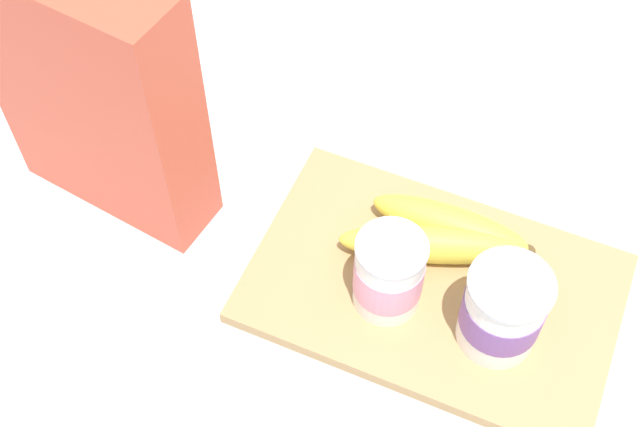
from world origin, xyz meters
The scene contains 6 objects.
ground_plane centered at (0.00, 0.00, 0.00)m, with size 2.40×2.40×0.00m, color silver.
cutting_board centered at (0.00, 0.00, 0.01)m, with size 0.34×0.22×0.01m, color tan.
cereal_box centered at (0.34, 0.01, 0.14)m, with size 0.20×0.07×0.28m, color #D85138.
yogurt_cup_front centered at (-0.07, 0.03, 0.06)m, with size 0.07×0.07×0.09m.
yogurt_cup_back centered at (0.04, 0.03, 0.06)m, with size 0.06×0.06×0.09m.
banana_bunch centered at (0.01, -0.04, 0.03)m, with size 0.18×0.10×0.04m.
Camera 1 is at (-0.06, 0.42, 0.71)m, focal length 47.70 mm.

